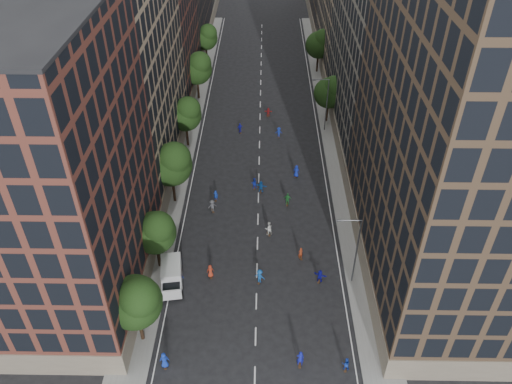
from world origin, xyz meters
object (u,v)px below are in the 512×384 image
streetlamp_near (355,248)px  skater_0 (164,360)px  skater_1 (300,359)px  skater_2 (346,364)px  streetlamp_far (325,102)px  cargo_van (172,276)px

streetlamp_near → skater_0: size_ratio=4.90×
skater_0 → streetlamp_near: bearing=-158.2°
skater_1 → skater_2: (4.26, -0.35, -0.22)m
streetlamp_far → skater_0: bearing=-113.2°
streetlamp_near → streetlamp_far: 33.00m
skater_1 → skater_2: bearing=178.6°
skater_0 → skater_2: (17.00, 0.00, -0.17)m
cargo_van → skater_0: size_ratio=2.80×
streetlamp_far → skater_2: streetlamp_far is taller
cargo_van → skater_1: (13.56, -9.91, -0.40)m
skater_0 → skater_1: (12.74, 0.35, 0.05)m
cargo_van → skater_2: size_ratio=3.45×
skater_0 → skater_1: skater_1 is taller
skater_0 → skater_1: bearing=173.1°
cargo_van → skater_2: cargo_van is taller
streetlamp_near → streetlamp_far: (0.00, 33.00, 0.00)m
skater_1 → skater_2: skater_1 is taller
streetlamp_far → cargo_van: bearing=-120.3°
skater_0 → skater_2: bearing=171.5°
skater_0 → skater_1: size_ratio=0.95×
skater_1 → skater_0: bearing=4.8°
streetlamp_near → cargo_van: 20.06m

